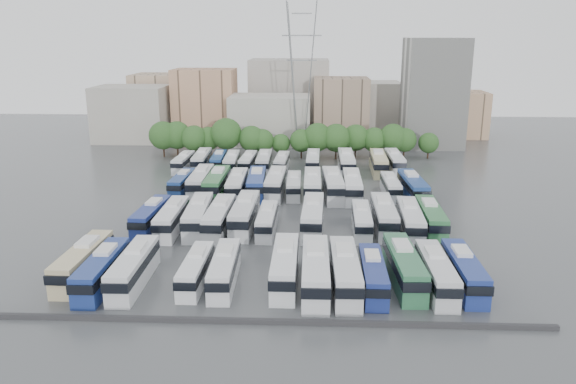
{
  "coord_description": "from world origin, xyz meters",
  "views": [
    {
      "loc": [
        4.56,
        -81.34,
        26.9
      ],
      "look_at": [
        0.92,
        3.16,
        3.0
      ],
      "focal_mm": 35.0,
      "sensor_mm": 36.0,
      "label": 1
    }
  ],
  "objects_px": {
    "bus_r1_s10": "(362,220)",
    "bus_r1_s6": "(267,220)",
    "bus_r2_s8": "(312,185)",
    "bus_r3_s8": "(313,161)",
    "bus_r1_s1": "(151,216)",
    "electricity_pylon": "(301,71)",
    "bus_r0_s0": "(83,261)",
    "bus_r1_s11": "(384,215)",
    "bus_r0_s4": "(196,269)",
    "bus_r2_s4": "(237,185)",
    "bus_r0_s10": "(373,274)",
    "apartment_tower": "(433,93)",
    "bus_r3_s12": "(379,162)",
    "bus_r2_s9": "(333,184)",
    "bus_r1_s12": "(410,220)",
    "bus_r0_s9": "(345,271)",
    "bus_r2_s6": "(276,183)",
    "bus_r1_s3": "(198,215)",
    "bus_r3_s3": "(232,162)",
    "bus_r2_s13": "(413,187)",
    "bus_r3_s5": "(264,162)",
    "bus_r1_s5": "(245,214)",
    "bus_r2_s12": "(391,186)",
    "bus_r3_s6": "(282,163)",
    "bus_r0_s2": "(134,268)",
    "bus_r0_s12": "(436,272)",
    "bus_r0_s13": "(464,271)",
    "bus_r2_s3": "(217,183)",
    "bus_r2_s2": "(201,181)",
    "bus_r0_s7": "(285,266)",
    "bus_r3_s2": "(219,161)",
    "bus_r1_s13": "(431,218)",
    "bus_r3_s13": "(395,161)",
    "bus_r1_s4": "(219,217)",
    "bus_r1_s8": "(313,216)",
    "bus_r2_s5": "(257,183)",
    "bus_r2_s7": "(294,185)",
    "bus_r2_s10": "(352,186)",
    "bus_r0_s5": "(224,269)",
    "bus_r2_s1": "(182,182)",
    "bus_r0_s1": "(102,269)"
  },
  "relations": [
    {
      "from": "bus_r1_s4",
      "to": "bus_r2_s7",
      "type": "xyz_separation_m",
      "value": [
        9.88,
        18.88,
        -0.31
      ]
    },
    {
      "from": "bus_r2_s13",
      "to": "bus_r3_s5",
      "type": "relative_size",
      "value": 1.1
    },
    {
      "from": "bus_r1_s5",
      "to": "bus_r2_s6",
      "type": "distance_m",
      "value": 17.89
    },
    {
      "from": "bus_r0_s10",
      "to": "bus_r3_s6",
      "type": "relative_size",
      "value": 1.05
    },
    {
      "from": "bus_r1_s11",
      "to": "bus_r3_s8",
      "type": "xyz_separation_m",
      "value": [
        -10.09,
        35.69,
        -0.18
      ]
    },
    {
      "from": "bus_r1_s5",
      "to": "bus_r0_s5",
      "type": "bearing_deg",
      "value": -88.95
    },
    {
      "from": "bus_r3_s3",
      "to": "bus_r3_s13",
      "type": "relative_size",
      "value": 0.93
    },
    {
      "from": "bus_r0_s2",
      "to": "bus_r2_s3",
      "type": "bearing_deg",
      "value": 84.01
    },
    {
      "from": "bus_r1_s4",
      "to": "bus_r2_s5",
      "type": "height_order",
      "value": "bus_r2_s5"
    },
    {
      "from": "bus_r2_s6",
      "to": "bus_r2_s12",
      "type": "distance_m",
      "value": 19.81
    },
    {
      "from": "apartment_tower",
      "to": "bus_r1_s10",
      "type": "height_order",
      "value": "apartment_tower"
    },
    {
      "from": "bus_r0_s12",
      "to": "bus_r3_s8",
      "type": "distance_m",
      "value": 56.71
    },
    {
      "from": "bus_r1_s10",
      "to": "bus_r1_s6",
      "type": "bearing_deg",
      "value": -176.25
    },
    {
      "from": "bus_r2_s2",
      "to": "bus_r2_s4",
      "type": "xyz_separation_m",
      "value": [
        6.61,
        -1.79,
        -0.08
      ]
    },
    {
      "from": "bus_r1_s4",
      "to": "bus_r2_s6",
      "type": "height_order",
      "value": "bus_r2_s6"
    },
    {
      "from": "bus_r1_s12",
      "to": "bus_r2_s1",
      "type": "height_order",
      "value": "bus_r1_s12"
    },
    {
      "from": "bus_r2_s2",
      "to": "bus_r3_s13",
      "type": "xyz_separation_m",
      "value": [
        36.26,
        18.31,
        -0.13
      ]
    },
    {
      "from": "bus_r1_s1",
      "to": "bus_r2_s12",
      "type": "height_order",
      "value": "bus_r1_s1"
    },
    {
      "from": "apartment_tower",
      "to": "bus_r3_s12",
      "type": "relative_size",
      "value": 1.96
    },
    {
      "from": "bus_r0_s13",
      "to": "bus_r0_s7",
      "type": "bearing_deg",
      "value": 179.35
    },
    {
      "from": "bus_r1_s6",
      "to": "bus_r1_s10",
      "type": "xyz_separation_m",
      "value": [
        13.29,
        0.51,
        0.05
      ]
    },
    {
      "from": "bus_r2_s9",
      "to": "bus_r1_s8",
      "type": "bearing_deg",
      "value": -104.04
    },
    {
      "from": "bus_r0_s9",
      "to": "bus_r2_s6",
      "type": "xyz_separation_m",
      "value": [
        -9.97,
        37.04,
        -0.03
      ]
    },
    {
      "from": "bus_r0_s12",
      "to": "bus_r3_s8",
      "type": "height_order",
      "value": "bus_r0_s12"
    },
    {
      "from": "bus_r0_s13",
      "to": "bus_r2_s3",
      "type": "xyz_separation_m",
      "value": [
        -33.15,
        35.39,
        0.19
      ]
    },
    {
      "from": "bus_r1_s4",
      "to": "bus_r2_s9",
      "type": "height_order",
      "value": "bus_r2_s9"
    },
    {
      "from": "bus_r0_s12",
      "to": "bus_r0_s9",
      "type": "bearing_deg",
      "value": -178.11
    },
    {
      "from": "bus_r0_s4",
      "to": "bus_r1_s10",
      "type": "distance_m",
      "value": 26.68
    },
    {
      "from": "bus_r0_s12",
      "to": "bus_r3_s12",
      "type": "bearing_deg",
      "value": 90.23
    },
    {
      "from": "bus_r0_s2",
      "to": "bus_r1_s10",
      "type": "relative_size",
      "value": 1.12
    },
    {
      "from": "bus_r0_s2",
      "to": "bus_r1_s6",
      "type": "xyz_separation_m",
      "value": [
        13.42,
        17.78,
        -0.27
      ]
    },
    {
      "from": "bus_r2_s8",
      "to": "bus_r0_s12",
      "type": "bearing_deg",
      "value": -69.37
    },
    {
      "from": "bus_r2_s5",
      "to": "bus_r2_s4",
      "type": "bearing_deg",
      "value": -165.32
    },
    {
      "from": "bus_r3_s6",
      "to": "apartment_tower",
      "type": "bearing_deg",
      "value": 41.05
    },
    {
      "from": "bus_r2_s9",
      "to": "bus_r1_s12",
      "type": "bearing_deg",
      "value": -63.57
    },
    {
      "from": "bus_r1_s11",
      "to": "bus_r2_s3",
      "type": "height_order",
      "value": "bus_r2_s3"
    },
    {
      "from": "bus_r2_s8",
      "to": "bus_r3_s8",
      "type": "relative_size",
      "value": 1.1
    },
    {
      "from": "bus_r1_s1",
      "to": "bus_r1_s10",
      "type": "height_order",
      "value": "bus_r1_s1"
    },
    {
      "from": "bus_r2_s1",
      "to": "bus_r3_s13",
      "type": "bearing_deg",
      "value": 26.42
    },
    {
      "from": "bus_r0_s10",
      "to": "bus_r1_s11",
      "type": "relative_size",
      "value": 0.87
    },
    {
      "from": "bus_r1_s3",
      "to": "bus_r3_s3",
      "type": "height_order",
      "value": "bus_r1_s3"
    },
    {
      "from": "electricity_pylon",
      "to": "bus_r0_s0",
      "type": "bearing_deg",
      "value": -107.72
    },
    {
      "from": "bus_r0_s0",
      "to": "bus_r1_s5",
      "type": "bearing_deg",
      "value": 48.44
    },
    {
      "from": "bus_r2_s4",
      "to": "bus_r0_s10",
      "type": "bearing_deg",
      "value": -62.68
    },
    {
      "from": "bus_r1_s13",
      "to": "bus_r3_s13",
      "type": "height_order",
      "value": "bus_r1_s13"
    },
    {
      "from": "bus_r1_s1",
      "to": "bus_r1_s11",
      "type": "height_order",
      "value": "bus_r1_s11"
    },
    {
      "from": "bus_r0_s4",
      "to": "bus_r2_s10",
      "type": "xyz_separation_m",
      "value": [
        19.69,
        35.14,
        0.38
      ]
    },
    {
      "from": "bus_r0_s1",
      "to": "bus_r1_s4",
      "type": "height_order",
      "value": "bus_r1_s4"
    },
    {
      "from": "bus_r1_s12",
      "to": "bus_r3_s3",
      "type": "distance_m",
      "value": 47.03
    },
    {
      "from": "bus_r3_s2",
      "to": "bus_r3_s6",
      "type": "xyz_separation_m",
      "value": [
        13.11,
        -1.0,
        0.0
      ]
    }
  ]
}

